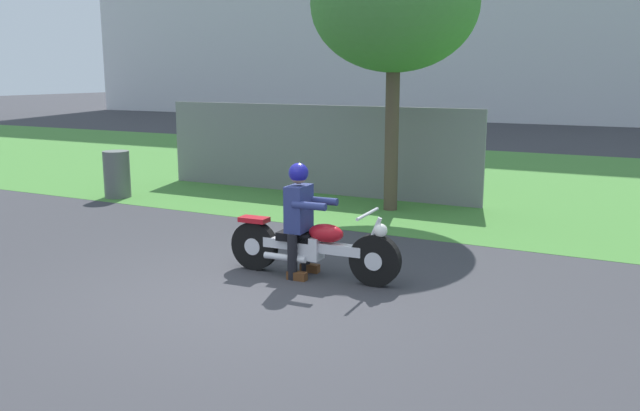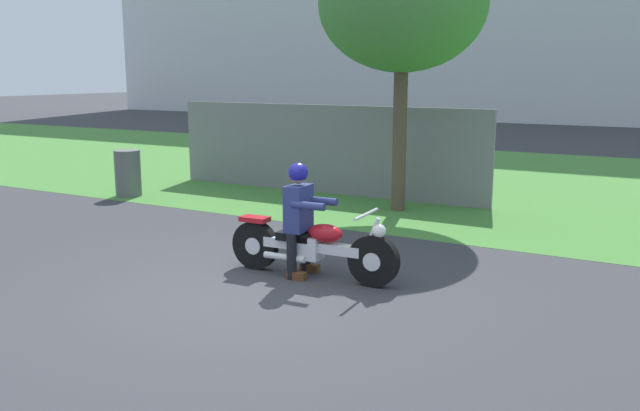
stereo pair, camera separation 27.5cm
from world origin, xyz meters
name	(u,v)px [view 2 (the right image)]	position (x,y,z in m)	size (l,w,h in m)	color
ground	(232,297)	(0.00, 0.00, 0.00)	(120.00, 120.00, 0.00)	#38383D
grass_verge	(478,179)	(0.00, 9.48, 0.00)	(60.00, 12.00, 0.01)	#478438
motorcycle_lead	(312,247)	(0.40, 1.07, 0.38)	(2.22, 0.66, 0.86)	black
rider_lead	(300,211)	(0.24, 1.07, 0.81)	(0.56, 0.48, 1.39)	black
tree_roadside	(403,5)	(-0.25, 5.30, 3.57)	(2.89, 2.89, 4.74)	brown
trash_can	(128,173)	(-5.52, 3.96, 0.46)	(0.51, 0.51, 0.92)	#595E5B
fence_segment	(323,149)	(-2.30, 6.19, 0.90)	(7.00, 0.06, 1.80)	slate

